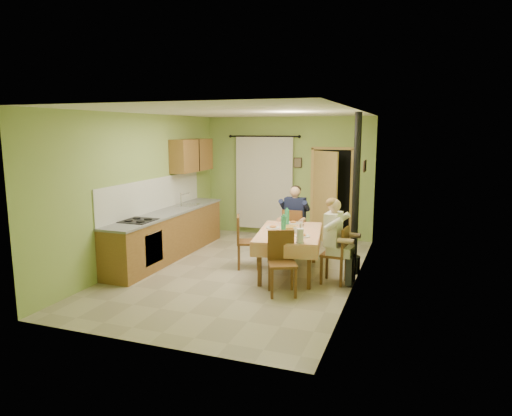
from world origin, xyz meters
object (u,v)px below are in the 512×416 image
at_px(dining_table, 289,252).
at_px(man_far, 295,213).
at_px(chair_right, 335,266).
at_px(chair_left, 248,252).
at_px(chair_near, 282,276).
at_px(stove_flue, 355,216).
at_px(chair_far, 294,242).
at_px(man_right, 335,231).

relative_size(dining_table, man_far, 1.39).
relative_size(dining_table, chair_right, 2.04).
relative_size(chair_right, chair_left, 0.97).
bearing_deg(chair_near, man_far, -104.08).
height_order(chair_near, stove_flue, stove_flue).
bearing_deg(stove_flue, chair_far, 151.60).
xyz_separation_m(dining_table, chair_near, (0.18, -1.03, -0.09)).
relative_size(dining_table, man_right, 1.39).
bearing_deg(chair_right, chair_near, 145.05).
distance_m(dining_table, man_far, 1.24).
distance_m(chair_near, man_far, 2.26).
height_order(chair_far, chair_left, chair_left).
bearing_deg(man_right, chair_far, 42.95).
bearing_deg(man_right, dining_table, 79.47).
relative_size(dining_table, chair_left, 1.99).
xyz_separation_m(chair_right, man_right, (-0.01, 0.00, 0.59)).
height_order(chair_left, man_far, man_far).
height_order(dining_table, man_right, man_right).
distance_m(man_far, man_right, 1.71).
bearing_deg(chair_left, dining_table, 63.62).
xyz_separation_m(chair_near, man_right, (0.66, 0.80, 0.59)).
distance_m(chair_right, chair_left, 1.69).
height_order(chair_right, man_far, man_far).
xyz_separation_m(dining_table, man_right, (0.83, -0.23, 0.50)).
height_order(chair_far, chair_right, chair_far).
distance_m(man_far, stove_flue, 1.45).
bearing_deg(dining_table, chair_far, 91.09).
bearing_deg(chair_near, chair_left, -72.54).
xyz_separation_m(chair_left, stove_flue, (1.87, 0.34, 0.73)).
height_order(dining_table, chair_far, chair_far).
distance_m(man_right, stove_flue, 0.71).
bearing_deg(chair_left, man_far, 129.12).
distance_m(chair_left, stove_flue, 2.04).
bearing_deg(dining_table, stove_flue, 12.22).
bearing_deg(man_far, dining_table, -78.69).
relative_size(chair_near, chair_left, 1.00).
bearing_deg(chair_left, stove_flue, 79.64).
height_order(man_right, stove_flue, stove_flue).
xyz_separation_m(chair_near, stove_flue, (0.88, 1.45, 0.73)).
distance_m(chair_far, man_far, 0.59).
distance_m(dining_table, chair_far, 1.13).
relative_size(chair_right, man_right, 0.68).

